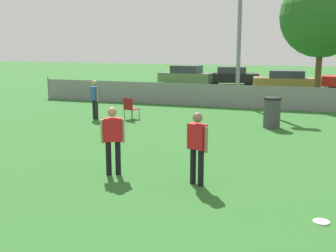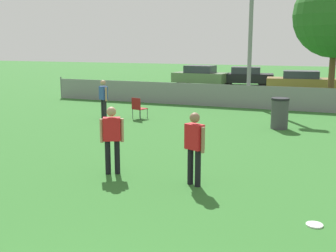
# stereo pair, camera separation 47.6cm
# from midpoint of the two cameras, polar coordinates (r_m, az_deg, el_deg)

# --- Properties ---
(fence_backline) EXTENTS (24.33, 0.07, 1.21)m
(fence_backline) POSITION_cam_midpoint_polar(r_m,az_deg,el_deg) (20.24, 15.63, 3.63)
(fence_backline) COLOR gray
(fence_backline) RESTS_ON ground_plane
(light_pole) EXTENTS (0.90, 0.36, 7.75)m
(light_pole) POSITION_cam_midpoint_polar(r_m,az_deg,el_deg) (21.48, 11.87, 15.09)
(light_pole) COLOR gray
(light_pole) RESTS_ON ground_plane
(tree_near_pole) EXTENTS (4.32, 4.32, 6.63)m
(tree_near_pole) POSITION_cam_midpoint_polar(r_m,az_deg,el_deg) (23.78, 22.37, 13.71)
(tree_near_pole) COLOR brown
(tree_near_pole) RESTS_ON ground_plane
(player_defender_red) EXTENTS (0.50, 0.38, 1.60)m
(player_defender_red) POSITION_cam_midpoint_polar(r_m,az_deg,el_deg) (9.84, -6.23, -1.30)
(player_defender_red) COLOR black
(player_defender_red) RESTS_ON ground_plane
(player_thrower_red) EXTENTS (0.51, 0.37, 1.60)m
(player_thrower_red) POSITION_cam_midpoint_polar(r_m,az_deg,el_deg) (9.02, 5.11, -2.42)
(player_thrower_red) COLOR black
(player_thrower_red) RESTS_ON ground_plane
(spectator_in_blue) EXTENTS (0.47, 0.39, 1.58)m
(spectator_in_blue) POSITION_cam_midpoint_polar(r_m,az_deg,el_deg) (17.43, -7.96, 3.97)
(spectator_in_blue) COLOR black
(spectator_in_blue) RESTS_ON ground_plane
(frisbee_disc) EXTENTS (0.29, 0.29, 0.03)m
(frisbee_disc) POSITION_cam_midpoint_polar(r_m,az_deg,el_deg) (7.79, 20.94, -12.40)
(frisbee_disc) COLOR white
(frisbee_disc) RESTS_ON ground_plane
(folding_chair_sideline) EXTENTS (0.59, 0.60, 0.88)m
(folding_chair_sideline) POSITION_cam_midpoint_polar(r_m,az_deg,el_deg) (17.21, -3.24, 2.58)
(folding_chair_sideline) COLOR #333338
(folding_chair_sideline) RESTS_ON ground_plane
(trash_bin) EXTENTS (0.64, 0.64, 1.12)m
(trash_bin) POSITION_cam_midpoint_polar(r_m,az_deg,el_deg) (15.76, 15.73, 1.67)
(trash_bin) COLOR #3F3F44
(trash_bin) RESTS_ON ground_plane
(parked_car_olive) EXTENTS (4.07, 2.08, 1.46)m
(parked_car_olive) POSITION_cam_midpoint_polar(r_m,az_deg,el_deg) (31.69, 4.80, 6.82)
(parked_car_olive) COLOR black
(parked_car_olive) RESTS_ON ground_plane
(parked_car_dark) EXTENTS (4.20, 2.32, 1.36)m
(parked_car_dark) POSITION_cam_midpoint_polar(r_m,az_deg,el_deg) (32.03, 10.92, 6.64)
(parked_car_dark) COLOR black
(parked_car_dark) RESTS_ON ground_plane
(parked_car_tan) EXTENTS (4.47, 2.21, 1.30)m
(parked_car_tan) POSITION_cam_midpoint_polar(r_m,az_deg,el_deg) (29.19, 17.96, 5.83)
(parked_car_tan) COLOR black
(parked_car_tan) RESTS_ON ground_plane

